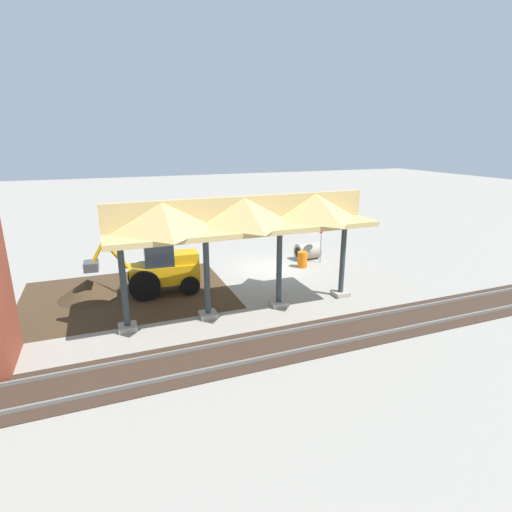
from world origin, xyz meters
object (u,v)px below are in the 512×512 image
object	(u,v)px
stop_sign	(321,233)
concrete_pipe	(308,251)
backhoe	(161,267)
traffic_barrel	(302,260)

from	to	relation	value
stop_sign	concrete_pipe	size ratio (longest dim) A/B	1.71
stop_sign	backhoe	world-z (taller)	backhoe
stop_sign	backhoe	bearing A→B (deg)	8.73
stop_sign	backhoe	size ratio (longest dim) A/B	0.49
traffic_barrel	backhoe	bearing A→B (deg)	7.64
backhoe	concrete_pipe	xyz separation A→B (m)	(-9.11, -2.39, -0.77)
traffic_barrel	concrete_pipe	bearing A→B (deg)	-128.54
traffic_barrel	stop_sign	bearing A→B (deg)	-165.08
stop_sign	traffic_barrel	xyz separation A→B (m)	(1.39, 0.37, -1.36)
backhoe	concrete_pipe	size ratio (longest dim) A/B	3.48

